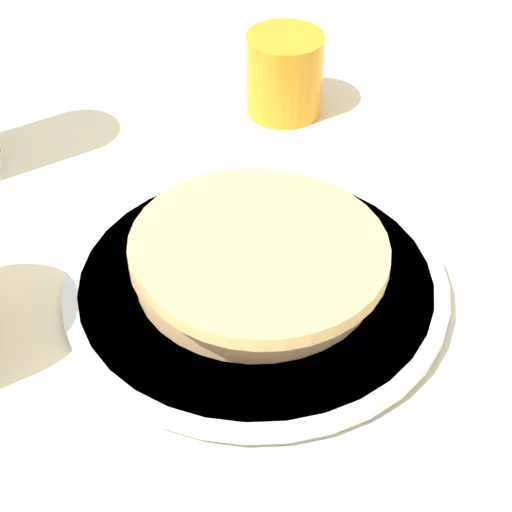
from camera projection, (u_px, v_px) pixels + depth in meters
ground_plane at (247, 270)px, 0.60m from camera, size 4.00×4.00×0.00m
plate at (256, 285)px, 0.58m from camera, size 0.26×0.26×0.01m
pancake_stack at (256, 256)px, 0.56m from camera, size 0.18×0.17×0.04m
juice_glass at (285, 74)px, 0.73m from camera, size 0.07×0.07×0.07m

